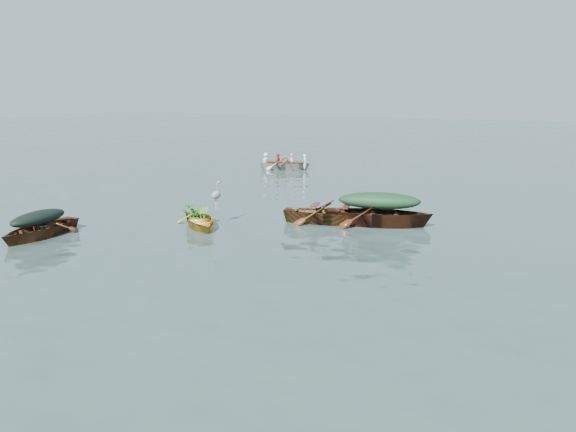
# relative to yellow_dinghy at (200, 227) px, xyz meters

# --- Properties ---
(ground) EXTENTS (140.00, 140.00, 0.00)m
(ground) POSITION_rel_yellow_dinghy_xyz_m (2.13, -0.71, 0.00)
(ground) COLOR #334743
(ground) RESTS_ON ground
(yellow_dinghy) EXTENTS (2.88, 2.72, 0.72)m
(yellow_dinghy) POSITION_rel_yellow_dinghy_xyz_m (0.00, 0.00, 0.00)
(yellow_dinghy) COLOR gold
(yellow_dinghy) RESTS_ON ground
(dark_covered_boat) EXTENTS (1.58, 3.53, 0.84)m
(dark_covered_boat) POSITION_rel_yellow_dinghy_xyz_m (-3.32, -3.17, 0.00)
(dark_covered_boat) COLOR #552B14
(dark_covered_boat) RESTS_ON ground
(green_tarp_boat) EXTENTS (4.81, 2.68, 1.09)m
(green_tarp_boat) POSITION_rel_yellow_dinghy_xyz_m (4.82, 2.75, 0.00)
(green_tarp_boat) COLOR #421F0F
(green_tarp_boat) RESTS_ON ground
(open_wooden_boat) EXTENTS (4.35, 2.27, 0.96)m
(open_wooden_boat) POSITION_rel_yellow_dinghy_xyz_m (3.38, 2.32, 0.00)
(open_wooden_boat) COLOR brown
(open_wooden_boat) RESTS_ON ground
(rowed_boat) EXTENTS (3.92, 2.12, 0.86)m
(rowed_boat) POSITION_rel_yellow_dinghy_xyz_m (-3.72, 12.47, 0.00)
(rowed_boat) COLOR beige
(rowed_boat) RESTS_ON ground
(dark_tarp_cover) EXTENTS (0.87, 1.94, 0.40)m
(dark_tarp_cover) POSITION_rel_yellow_dinghy_xyz_m (-3.32, -3.17, 0.62)
(dark_tarp_cover) COLOR black
(dark_tarp_cover) RESTS_ON dark_covered_boat
(green_tarp_cover) EXTENTS (2.65, 1.48, 0.52)m
(green_tarp_cover) POSITION_rel_yellow_dinghy_xyz_m (4.82, 2.75, 0.80)
(green_tarp_cover) COLOR #163619
(green_tarp_cover) RESTS_ON green_tarp_boat
(thwart_benches) EXTENTS (2.21, 1.26, 0.04)m
(thwart_benches) POSITION_rel_yellow_dinghy_xyz_m (3.38, 2.32, 0.50)
(thwart_benches) COLOR #43160F
(thwart_benches) RESTS_ON open_wooden_boat
(heron) EXTENTS (0.49, 0.47, 0.92)m
(heron) POSITION_rel_yellow_dinghy_xyz_m (0.32, 0.45, 0.82)
(heron) COLOR #92969A
(heron) RESTS_ON yellow_dinghy
(dinghy_weeds) EXTENTS (1.14, 1.12, 0.60)m
(dinghy_weeds) POSITION_rel_yellow_dinghy_xyz_m (-0.40, 0.38, 0.66)
(dinghy_weeds) COLOR #246F1D
(dinghy_weeds) RESTS_ON yellow_dinghy
(rowers) EXTENTS (2.81, 1.70, 0.76)m
(rowers) POSITION_rel_yellow_dinghy_xyz_m (-3.72, 12.47, 0.81)
(rowers) COLOR white
(rowers) RESTS_ON rowed_boat
(oars) EXTENTS (1.29, 2.66, 0.06)m
(oars) POSITION_rel_yellow_dinghy_xyz_m (-3.72, 12.47, 0.46)
(oars) COLOR #A2643D
(oars) RESTS_ON rowed_boat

